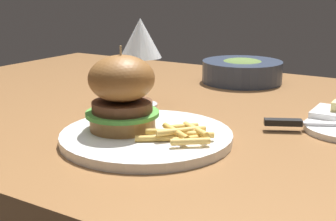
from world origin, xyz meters
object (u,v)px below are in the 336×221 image
Objects in this scene: main_plate at (146,137)px; soup_bowl at (242,71)px; wine_glass at (141,40)px; table_knife at (316,124)px; burger_sandwich at (122,93)px.

main_plate is 1.36× the size of soup_bowl.
wine_glass reaches higher than soup_bowl.
wine_glass is at bearing 126.76° from main_plate.
soup_bowl reaches higher than table_knife.
table_knife is at bearing 1.39° from wine_glass.
burger_sandwich is 0.21m from wine_glass.
main_plate is 0.27m from table_knife.
burger_sandwich is (-0.04, -0.01, 0.06)m from main_plate.
wine_glass reaches higher than main_plate.
wine_glass is at bearing 116.35° from burger_sandwich.
main_plate is at bearing -53.24° from wine_glass.
main_plate is at bearing -138.93° from table_knife.
wine_glass is 0.34m from soup_bowl.
wine_glass is at bearing -178.61° from table_knife.
soup_bowl is (0.08, 0.31, -0.10)m from wine_glass.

